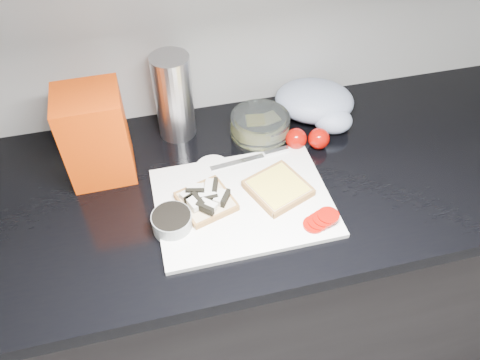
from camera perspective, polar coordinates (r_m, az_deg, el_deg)
name	(u,v)px	position (r m, az deg, el deg)	size (l,w,h in m)	color
base_cabinet	(249,279)	(1.52, 1.08, -11.97)	(3.50, 0.60, 0.86)	black
countertop	(251,182)	(1.16, 1.38, -0.28)	(3.50, 0.64, 0.04)	black
cutting_board	(243,202)	(1.08, 0.38, -2.72)	(0.40, 0.30, 0.01)	white
bread_left	(205,200)	(1.07, -4.24, -2.45)	(0.15, 0.15, 0.04)	beige
bread_right	(278,188)	(1.10, 4.66, -0.99)	(0.17, 0.17, 0.02)	beige
tomato_slices	(321,220)	(1.05, 9.85, -4.83)	(0.09, 0.06, 0.02)	#9B0903
knife	(260,156)	(1.18, 2.45, 2.97)	(0.21, 0.04, 0.01)	silver
seed_tub	(172,221)	(1.03, -8.28, -5.02)	(0.09, 0.09, 0.05)	gray
tub_lid	(213,167)	(1.17, -3.32, 1.56)	(0.09, 0.09, 0.01)	white
glass_bowl	(260,127)	(1.24, 2.44, 6.51)	(0.16, 0.16, 0.06)	silver
bread_bag	(96,135)	(1.13, -17.19, 5.22)	(0.15, 0.14, 0.23)	red
steel_canister	(174,97)	(1.21, -8.06, 9.98)	(0.10, 0.10, 0.23)	#ADADB2
grocery_bag	(317,103)	(1.31, 9.35, 9.20)	(0.26, 0.25, 0.09)	#AAB7D2
whole_tomatoes	(307,139)	(1.22, 8.23, 5.00)	(0.11, 0.07, 0.06)	#9B0903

